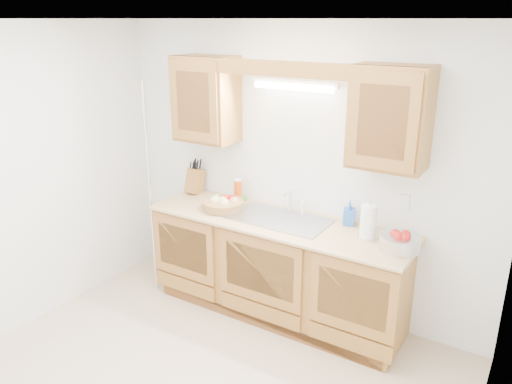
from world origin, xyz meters
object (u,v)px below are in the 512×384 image
Objects in this scene: fruit_basket at (223,203)px; paper_towel at (368,222)px; knife_block at (195,180)px; apple_bowl at (400,241)px.

fruit_basket is 1.30m from paper_towel.
knife_block reaches higher than paper_towel.
paper_towel is at bearing 3.84° from fruit_basket.
apple_bowl is (0.27, -0.09, -0.06)m from paper_towel.
paper_towel is at bearing 161.93° from apple_bowl.
knife_block is 2.07m from apple_bowl.
apple_bowl is at bearing -0.07° from fruit_basket.
knife_block is at bearing 155.91° from fruit_basket.
fruit_basket is 0.54m from knife_block.
knife_block is at bearing 175.78° from paper_towel.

